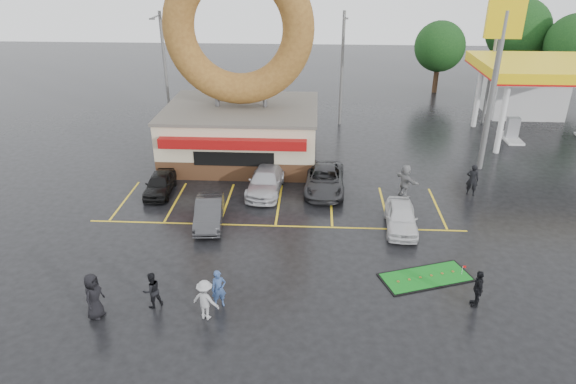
# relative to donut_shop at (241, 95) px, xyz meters

# --- Properties ---
(ground) EXTENTS (120.00, 120.00, 0.00)m
(ground) POSITION_rel_donut_shop_xyz_m (3.00, -12.97, -4.46)
(ground) COLOR black
(ground) RESTS_ON ground
(donut_shop) EXTENTS (10.20, 8.70, 13.50)m
(donut_shop) POSITION_rel_donut_shop_xyz_m (0.00, 0.00, 0.00)
(donut_shop) COLOR #472B19
(donut_shop) RESTS_ON ground
(gas_station) EXTENTS (12.30, 13.65, 5.90)m
(gas_station) POSITION_rel_donut_shop_xyz_m (23.00, 7.97, -0.77)
(gas_station) COLOR silver
(gas_station) RESTS_ON ground
(shell_sign) EXTENTS (2.20, 0.36, 10.60)m
(shell_sign) POSITION_rel_donut_shop_xyz_m (16.00, -0.97, 2.91)
(shell_sign) COLOR slate
(shell_sign) RESTS_ON ground
(streetlight_left) EXTENTS (0.40, 2.21, 9.00)m
(streetlight_left) POSITION_rel_donut_shop_xyz_m (-7.00, 6.95, 0.32)
(streetlight_left) COLOR slate
(streetlight_left) RESTS_ON ground
(streetlight_mid) EXTENTS (0.40, 2.21, 9.00)m
(streetlight_mid) POSITION_rel_donut_shop_xyz_m (7.00, 7.95, 0.32)
(streetlight_mid) COLOR slate
(streetlight_mid) RESTS_ON ground
(streetlight_right) EXTENTS (0.40, 2.21, 9.00)m
(streetlight_right) POSITION_rel_donut_shop_xyz_m (19.00, 8.95, 0.32)
(streetlight_right) COLOR slate
(streetlight_right) RESTS_ON ground
(tree_far_a) EXTENTS (5.60, 5.60, 8.00)m
(tree_far_a) POSITION_rel_donut_shop_xyz_m (29.00, 17.03, 0.72)
(tree_far_a) COLOR #332114
(tree_far_a) RESTS_ON ground
(tree_far_c) EXTENTS (6.30, 6.30, 9.00)m
(tree_far_c) POSITION_rel_donut_shop_xyz_m (25.00, 21.03, 1.37)
(tree_far_c) COLOR #332114
(tree_far_c) RESTS_ON ground
(tree_far_d) EXTENTS (4.90, 4.90, 7.00)m
(tree_far_d) POSITION_rel_donut_shop_xyz_m (17.00, 19.03, 0.07)
(tree_far_d) COLOR #332114
(tree_far_d) RESTS_ON ground
(car_black) EXTENTS (1.64, 3.72, 1.24)m
(car_black) POSITION_rel_donut_shop_xyz_m (-4.18, -5.94, -3.84)
(car_black) COLOR black
(car_black) RESTS_ON ground
(car_dgrey) EXTENTS (1.83, 4.10, 1.31)m
(car_dgrey) POSITION_rel_donut_shop_xyz_m (-0.53, -9.47, -3.81)
(car_dgrey) COLOR #2F2F31
(car_dgrey) RESTS_ON ground
(car_silver) EXTENTS (2.26, 4.83, 1.36)m
(car_silver) POSITION_rel_donut_shop_xyz_m (2.10, -5.34, -3.78)
(car_silver) COLOR #B4B4BA
(car_silver) RESTS_ON ground
(car_grey) EXTENTS (2.46, 5.09, 1.40)m
(car_grey) POSITION_rel_donut_shop_xyz_m (5.61, -4.97, -3.77)
(car_grey) COLOR #2D2D2F
(car_grey) RESTS_ON ground
(car_white) EXTENTS (1.82, 4.00, 1.33)m
(car_white) POSITION_rel_donut_shop_xyz_m (9.55, -9.47, -3.80)
(car_white) COLOR silver
(car_white) RESTS_ON ground
(person_blue) EXTENTS (0.71, 0.60, 1.66)m
(person_blue) POSITION_rel_donut_shop_xyz_m (1.23, -16.35, -3.64)
(person_blue) COLOR #31497A
(person_blue) RESTS_ON ground
(person_blackjkt) EXTENTS (0.97, 0.95, 1.57)m
(person_blackjkt) POSITION_rel_donut_shop_xyz_m (-1.47, -16.53, -3.68)
(person_blackjkt) COLOR black
(person_blackjkt) RESTS_ON ground
(person_hoodie) EXTENTS (1.26, 0.96, 1.73)m
(person_hoodie) POSITION_rel_donut_shop_xyz_m (0.84, -17.15, -3.60)
(person_hoodie) COLOR #99999C
(person_hoodie) RESTS_ON ground
(person_bystander) EXTENTS (0.79, 1.06, 1.96)m
(person_bystander) POSITION_rel_donut_shop_xyz_m (-3.54, -17.29, -3.48)
(person_bystander) COLOR black
(person_bystander) RESTS_ON ground
(person_cameraman) EXTENTS (0.49, 1.00, 1.64)m
(person_cameraman) POSITION_rel_donut_shop_xyz_m (11.73, -15.73, -3.64)
(person_cameraman) COLOR black
(person_cameraman) RESTS_ON ground
(person_walker_near) EXTENTS (1.45, 1.86, 1.97)m
(person_walker_near) POSITION_rel_donut_shop_xyz_m (10.32, -5.50, -3.48)
(person_walker_near) COLOR gray
(person_walker_near) RESTS_ON ground
(person_walker_far) EXTENTS (0.82, 0.68, 1.93)m
(person_walker_far) POSITION_rel_donut_shop_xyz_m (14.30, -5.10, -3.50)
(person_walker_far) COLOR black
(person_walker_far) RESTS_ON ground
(dumpster) EXTENTS (1.86, 1.29, 1.30)m
(dumpster) POSITION_rel_donut_shop_xyz_m (-4.50, -0.14, -3.81)
(dumpster) COLOR #1C4920
(dumpster) RESTS_ON ground
(putting_green) EXTENTS (4.37, 2.98, 0.51)m
(putting_green) POSITION_rel_donut_shop_xyz_m (10.07, -13.91, -4.43)
(putting_green) COLOR black
(putting_green) RESTS_ON ground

